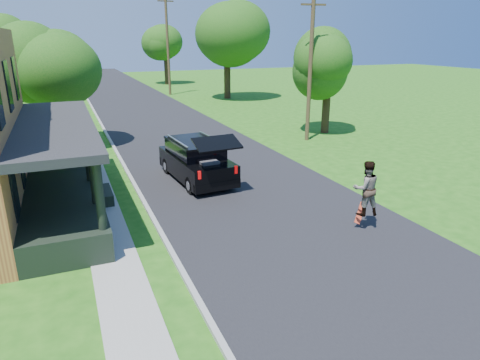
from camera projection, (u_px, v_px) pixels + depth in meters
name	position (u px, v px, depth m)	size (l,w,h in m)	color
ground	(310.00, 243.00, 12.93)	(140.00, 140.00, 0.00)	#1D5611
street	(162.00, 124.00, 30.44)	(8.00, 120.00, 0.02)	black
curb	(103.00, 129.00, 28.97)	(0.15, 120.00, 0.12)	gray
sidewalk	(79.00, 131.00, 28.41)	(1.30, 120.00, 0.03)	gray
black_suv	(196.00, 160.00, 18.31)	(2.26, 5.11, 2.32)	black
skateboarder	(366.00, 188.00, 13.42)	(0.98, 0.83, 1.78)	black
skateboard	(360.00, 214.00, 13.90)	(0.54, 0.33, 0.67)	red
tree_left_mid	(43.00, 56.00, 22.77)	(5.44, 5.11, 7.43)	black
tree_left_far	(9.00, 40.00, 39.56)	(6.74, 6.46, 8.75)	black
tree_right_near	(328.00, 62.00, 26.48)	(4.62, 4.34, 6.64)	black
tree_right_mid	(226.00, 29.00, 41.36)	(7.19, 6.95, 10.20)	black
tree_right_far	(165.00, 42.00, 54.63)	(5.51, 5.54, 7.94)	black
utility_pole_near	(310.00, 68.00, 24.53)	(1.47, 0.30, 8.16)	#3D2D1C
utility_pole_far	(168.00, 45.00, 44.51)	(1.66, 0.28, 9.99)	#3D2D1C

